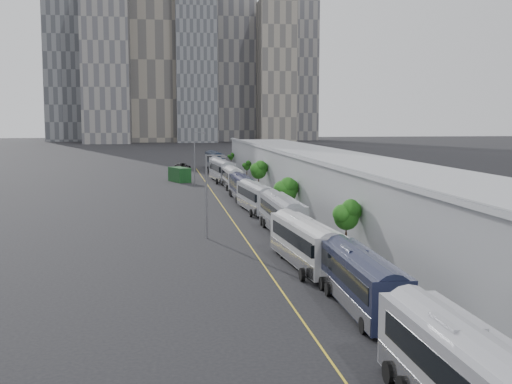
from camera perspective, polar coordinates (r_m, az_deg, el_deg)
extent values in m
cube|color=gray|center=(74.27, 6.08, -2.46)|extent=(10.00, 170.00, 0.12)
cube|color=gold|center=(72.41, -2.00, -2.70)|extent=(0.12, 160.00, 0.02)
cube|color=gray|center=(74.93, 9.08, 0.15)|extent=(12.00, 160.00, 6.80)
cube|color=gray|center=(74.70, 9.11, 2.02)|extent=(12.45, 160.40, 2.57)
cube|color=gray|center=(73.07, 4.70, 2.89)|extent=(0.30, 160.00, 0.40)
cube|color=slate|center=(319.12, -13.22, 12.78)|extent=(22.00, 22.00, 95.00)
cube|color=gray|center=(339.53, -8.98, 14.61)|extent=(26.00, 24.00, 120.00)
cube|color=slate|center=(327.75, -5.37, 11.43)|extent=(20.00, 20.00, 80.00)
cube|color=slate|center=(350.46, -2.21, 13.19)|extent=(24.00, 24.00, 105.00)
cube|color=gray|center=(326.97, 1.83, 10.59)|extent=(18.00, 18.00, 70.00)
cube|color=slate|center=(361.58, -15.94, 13.14)|extent=(28.00, 26.00, 110.00)
cube|color=slate|center=(365.26, 3.53, 11.72)|extent=(22.00, 22.00, 90.00)
cube|color=black|center=(24.99, 19.20, -14.90)|extent=(2.87, 11.95, 1.12)
cube|color=#93949C|center=(26.08, 17.47, -11.11)|extent=(1.37, 2.30, 0.31)
cube|color=black|center=(39.89, 9.29, -7.75)|extent=(2.69, 12.26, 2.96)
cube|color=black|center=(39.58, 9.39, -7.07)|extent=(2.72, 10.79, 1.01)
cube|color=silver|center=(40.13, 9.27, -9.06)|extent=(2.72, 12.01, 0.95)
cube|color=black|center=(40.84, 8.74, -5.07)|extent=(1.26, 2.09, 0.28)
cube|color=#BABABC|center=(50.75, 4.42, -4.53)|extent=(3.44, 12.85, 3.08)
cube|color=black|center=(50.46, 4.47, -3.95)|extent=(3.39, 11.33, 1.05)
cube|color=silver|center=(50.95, 4.41, -5.61)|extent=(3.46, 12.60, 0.98)
cube|color=#BABABC|center=(51.87, 4.08, -2.39)|extent=(1.42, 2.23, 0.29)
cube|color=gray|center=(65.41, 2.31, -1.99)|extent=(2.65, 13.00, 3.15)
cube|color=black|center=(65.14, 2.34, -1.52)|extent=(2.70, 11.44, 1.07)
cube|color=silver|center=(65.57, 2.30, -2.86)|extent=(2.69, 12.74, 1.01)
cube|color=gray|center=(66.64, 2.07, -0.34)|extent=(1.31, 2.20, 0.30)
cube|color=gray|center=(80.48, -0.02, -0.46)|extent=(3.41, 12.46, 2.98)
cube|color=black|center=(80.23, 0.00, -0.10)|extent=(3.36, 10.99, 1.01)
cube|color=silver|center=(80.60, -0.02, -1.14)|extent=(3.43, 12.22, 0.95)
cube|color=gray|center=(81.70, -0.17, 0.79)|extent=(1.39, 2.17, 0.28)
cube|color=black|center=(93.17, -1.31, 0.46)|extent=(2.44, 12.02, 2.91)
cube|color=black|center=(92.94, -1.30, 0.77)|extent=(2.49, 10.58, 0.99)
cube|color=silver|center=(93.28, -1.31, -0.11)|extent=(2.48, 11.78, 0.93)
cube|color=black|center=(94.39, -1.42, 1.51)|extent=(1.21, 2.04, 0.28)
cube|color=silver|center=(108.87, -2.19, 1.34)|extent=(2.57, 12.20, 2.95)
cube|color=black|center=(108.64, -2.18, 1.61)|extent=(2.62, 10.74, 1.00)
cube|color=silver|center=(108.96, -2.19, 0.84)|extent=(2.61, 11.95, 0.94)
cube|color=silver|center=(110.13, -2.27, 2.24)|extent=(1.24, 2.07, 0.28)
cube|color=gray|center=(119.56, -3.04, 1.92)|extent=(3.84, 14.10, 3.37)
cube|color=black|center=(119.31, -3.03, 2.20)|extent=(3.77, 12.44, 1.15)
cube|color=silver|center=(119.66, -3.04, 1.40)|extent=(3.86, 13.82, 1.08)
cube|color=gray|center=(121.03, -3.12, 2.85)|extent=(1.57, 2.46, 0.32)
cube|color=#ADB1B7|center=(133.67, -3.55, 2.29)|extent=(2.82, 12.38, 2.98)
cube|color=black|center=(133.44, -3.55, 2.52)|extent=(2.84, 10.90, 1.01)
cube|color=silver|center=(133.74, -3.55, 1.89)|extent=(2.86, 12.13, 0.95)
cube|color=#ADB1B7|center=(134.97, -3.61, 3.03)|extent=(1.29, 2.12, 0.28)
cube|color=#162032|center=(150.26, -3.71, 2.85)|extent=(3.46, 14.05, 3.38)
cube|color=black|center=(150.01, -3.70, 3.07)|extent=(3.44, 12.38, 1.15)
cube|color=silver|center=(150.33, -3.70, 2.44)|extent=(3.49, 13.77, 1.08)
cube|color=#162032|center=(151.75, -3.76, 3.58)|extent=(1.51, 2.42, 0.32)
cylinder|color=black|center=(54.22, 8.01, -3.89)|extent=(0.18, 0.18, 3.71)
sphere|color=#246316|center=(53.91, 8.04, -1.94)|extent=(2.09, 2.09, 2.09)
cylinder|color=black|center=(78.11, 2.62, -0.93)|extent=(0.18, 0.18, 2.99)
sphere|color=#246316|center=(77.91, 2.63, 0.29)|extent=(2.81, 2.81, 2.81)
cylinder|color=black|center=(100.66, 0.23, 0.97)|extent=(0.18, 0.18, 3.77)
sphere|color=#246316|center=(100.50, 0.23, 2.07)|extent=(2.46, 2.46, 2.46)
cylinder|color=black|center=(119.51, -0.82, 1.64)|extent=(0.18, 0.18, 2.93)
sphere|color=#246316|center=(119.40, -0.82, 2.31)|extent=(1.19, 1.19, 1.19)
cylinder|color=black|center=(147.75, -2.23, 2.57)|extent=(0.18, 0.18, 2.97)
sphere|color=#246316|center=(147.66, -2.23, 3.11)|extent=(1.01, 1.01, 1.01)
cylinder|color=#59595E|center=(62.25, -4.43, -0.42)|extent=(0.18, 0.18, 8.19)
cylinder|color=#59595E|center=(61.97, -3.63, 3.26)|extent=(1.80, 0.14, 0.14)
cube|color=#59595E|center=(62.05, -2.89, 3.13)|extent=(0.50, 0.22, 0.18)
cylinder|color=#59595E|center=(112.63, -5.48, 2.96)|extent=(0.18, 0.18, 9.39)
cylinder|color=#59595E|center=(112.49, -5.05, 5.30)|extent=(1.80, 0.14, 0.14)
cube|color=#59595E|center=(112.54, -4.64, 5.23)|extent=(0.50, 0.22, 0.18)
cube|color=#113916|center=(119.84, -6.81, 1.54)|extent=(4.20, 5.92, 2.67)
imported|color=black|center=(148.55, -6.51, 2.27)|extent=(3.92, 5.92, 1.51)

